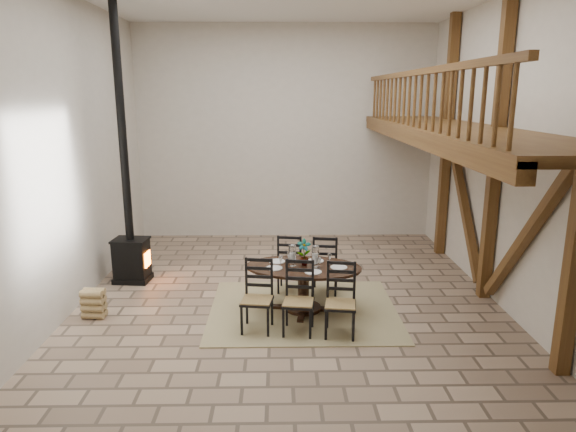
{
  "coord_description": "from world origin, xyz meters",
  "views": [
    {
      "loc": [
        -0.16,
        -8.29,
        3.44
      ],
      "look_at": [
        -0.0,
        0.4,
        1.35
      ],
      "focal_mm": 32.0,
      "sensor_mm": 36.0,
      "label": 1
    }
  ],
  "objects_px": {
    "wood_stove": "(129,223)",
    "log_stack": "(94,304)",
    "dining_table": "(303,289)",
    "log_basket": "(137,257)"
  },
  "relations": [
    {
      "from": "dining_table",
      "to": "log_stack",
      "type": "relative_size",
      "value": 4.73
    },
    {
      "from": "wood_stove",
      "to": "log_stack",
      "type": "bearing_deg",
      "value": -90.32
    },
    {
      "from": "log_basket",
      "to": "log_stack",
      "type": "height_order",
      "value": "log_stack"
    },
    {
      "from": "dining_table",
      "to": "wood_stove",
      "type": "bearing_deg",
      "value": 162.17
    },
    {
      "from": "dining_table",
      "to": "log_stack",
      "type": "bearing_deg",
      "value": -170.28
    },
    {
      "from": "wood_stove",
      "to": "log_stack",
      "type": "height_order",
      "value": "wood_stove"
    },
    {
      "from": "wood_stove",
      "to": "log_basket",
      "type": "bearing_deg",
      "value": 105.54
    },
    {
      "from": "wood_stove",
      "to": "log_basket",
      "type": "relative_size",
      "value": 10.51
    },
    {
      "from": "log_basket",
      "to": "log_stack",
      "type": "distance_m",
      "value": 2.57
    },
    {
      "from": "dining_table",
      "to": "log_stack",
      "type": "distance_m",
      "value": 3.28
    }
  ]
}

